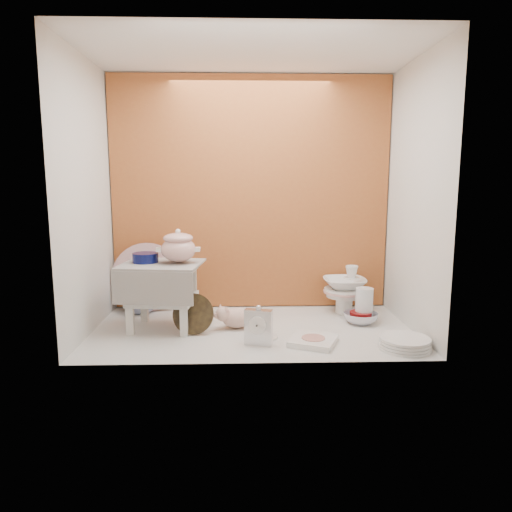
{
  "coord_description": "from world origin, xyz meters",
  "views": [
    {
      "loc": [
        -0.06,
        -2.56,
        0.84
      ],
      "look_at": [
        0.02,
        0.02,
        0.42
      ],
      "focal_mm": 32.83,
      "sensor_mm": 36.0,
      "label": 1
    }
  ],
  "objects_px": {
    "floral_platter": "(147,277)",
    "gold_rim_teacup": "(261,326)",
    "porcelain_tower": "(344,289)",
    "mantel_clock": "(259,325)",
    "dinner_plate_stack": "(405,343)",
    "crystal_bowl": "(361,318)",
    "step_stool": "(163,296)",
    "soup_tureen": "(178,246)",
    "plush_pig": "(237,317)",
    "blue_white_vase": "(140,295)"
  },
  "relations": [
    {
      "from": "step_stool",
      "to": "blue_white_vase",
      "type": "relative_size",
      "value": 1.96
    },
    {
      "from": "step_stool",
      "to": "porcelain_tower",
      "type": "bearing_deg",
      "value": 20.95
    },
    {
      "from": "soup_tureen",
      "to": "porcelain_tower",
      "type": "height_order",
      "value": "soup_tureen"
    },
    {
      "from": "gold_rim_teacup",
      "to": "porcelain_tower",
      "type": "distance_m",
      "value": 0.72
    },
    {
      "from": "soup_tureen",
      "to": "step_stool",
      "type": "bearing_deg",
      "value": -177.97
    },
    {
      "from": "floral_platter",
      "to": "porcelain_tower",
      "type": "distance_m",
      "value": 1.26
    },
    {
      "from": "mantel_clock",
      "to": "dinner_plate_stack",
      "type": "relative_size",
      "value": 0.79
    },
    {
      "from": "mantel_clock",
      "to": "dinner_plate_stack",
      "type": "distance_m",
      "value": 0.74
    },
    {
      "from": "plush_pig",
      "to": "floral_platter",
      "type": "bearing_deg",
      "value": 152.92
    },
    {
      "from": "floral_platter",
      "to": "plush_pig",
      "type": "bearing_deg",
      "value": -33.27
    },
    {
      "from": "step_stool",
      "to": "mantel_clock",
      "type": "relative_size",
      "value": 2.11
    },
    {
      "from": "soup_tureen",
      "to": "plush_pig",
      "type": "height_order",
      "value": "soup_tureen"
    },
    {
      "from": "mantel_clock",
      "to": "gold_rim_teacup",
      "type": "xyz_separation_m",
      "value": [
        0.02,
        0.11,
        -0.04
      ]
    },
    {
      "from": "plush_pig",
      "to": "crystal_bowl",
      "type": "xyz_separation_m",
      "value": [
        0.73,
        0.07,
        -0.03
      ]
    },
    {
      "from": "blue_white_vase",
      "to": "floral_platter",
      "type": "bearing_deg",
      "value": 34.18
    },
    {
      "from": "plush_pig",
      "to": "crystal_bowl",
      "type": "height_order",
      "value": "plush_pig"
    },
    {
      "from": "gold_rim_teacup",
      "to": "mantel_clock",
      "type": "bearing_deg",
      "value": -99.05
    },
    {
      "from": "floral_platter",
      "to": "porcelain_tower",
      "type": "height_order",
      "value": "floral_platter"
    },
    {
      "from": "crystal_bowl",
      "to": "plush_pig",
      "type": "bearing_deg",
      "value": -174.22
    },
    {
      "from": "gold_rim_teacup",
      "to": "crystal_bowl",
      "type": "height_order",
      "value": "gold_rim_teacup"
    },
    {
      "from": "blue_white_vase",
      "to": "crystal_bowl",
      "type": "height_order",
      "value": "blue_white_vase"
    },
    {
      "from": "step_stool",
      "to": "blue_white_vase",
      "type": "distance_m",
      "value": 0.4
    },
    {
      "from": "floral_platter",
      "to": "blue_white_vase",
      "type": "relative_size",
      "value": 2.0
    },
    {
      "from": "gold_rim_teacup",
      "to": "dinner_plate_stack",
      "type": "distance_m",
      "value": 0.74
    },
    {
      "from": "soup_tureen",
      "to": "floral_platter",
      "type": "xyz_separation_m",
      "value": [
        -0.25,
        0.36,
        -0.25
      ]
    },
    {
      "from": "porcelain_tower",
      "to": "floral_platter",
      "type": "bearing_deg",
      "value": 176.24
    },
    {
      "from": "mantel_clock",
      "to": "porcelain_tower",
      "type": "xyz_separation_m",
      "value": [
        0.57,
        0.57,
        0.05
      ]
    },
    {
      "from": "gold_rim_teacup",
      "to": "crystal_bowl",
      "type": "xyz_separation_m",
      "value": [
        0.6,
        0.24,
        -0.03
      ]
    },
    {
      "from": "soup_tureen",
      "to": "gold_rim_teacup",
      "type": "relative_size",
      "value": 1.85
    },
    {
      "from": "step_stool",
      "to": "gold_rim_teacup",
      "type": "bearing_deg",
      "value": -11.35
    },
    {
      "from": "porcelain_tower",
      "to": "dinner_plate_stack",
      "type": "bearing_deg",
      "value": -75.72
    },
    {
      "from": "soup_tureen",
      "to": "blue_white_vase",
      "type": "distance_m",
      "value": 0.58
    },
    {
      "from": "floral_platter",
      "to": "gold_rim_teacup",
      "type": "xyz_separation_m",
      "value": [
        0.71,
        -0.54,
        -0.16
      ]
    },
    {
      "from": "blue_white_vase",
      "to": "porcelain_tower",
      "type": "relative_size",
      "value": 0.72
    },
    {
      "from": "soup_tureen",
      "to": "blue_white_vase",
      "type": "bearing_deg",
      "value": 131.65
    },
    {
      "from": "dinner_plate_stack",
      "to": "crystal_bowl",
      "type": "xyz_separation_m",
      "value": [
        -0.11,
        0.43,
        0.0
      ]
    },
    {
      "from": "step_stool",
      "to": "blue_white_vase",
      "type": "bearing_deg",
      "value": 127.33
    },
    {
      "from": "soup_tureen",
      "to": "crystal_bowl",
      "type": "distance_m",
      "value": 1.15
    },
    {
      "from": "plush_pig",
      "to": "step_stool",
      "type": "bearing_deg",
      "value": -175.66
    },
    {
      "from": "plush_pig",
      "to": "gold_rim_teacup",
      "type": "xyz_separation_m",
      "value": [
        0.13,
        -0.17,
        -0.0
      ]
    },
    {
      "from": "floral_platter",
      "to": "plush_pig",
      "type": "distance_m",
      "value": 0.71
    },
    {
      "from": "mantel_clock",
      "to": "porcelain_tower",
      "type": "height_order",
      "value": "porcelain_tower"
    },
    {
      "from": "crystal_bowl",
      "to": "floral_platter",
      "type": "bearing_deg",
      "value": 166.96
    },
    {
      "from": "soup_tureen",
      "to": "floral_platter",
      "type": "height_order",
      "value": "soup_tureen"
    },
    {
      "from": "floral_platter",
      "to": "gold_rim_teacup",
      "type": "bearing_deg",
      "value": -37.48
    },
    {
      "from": "step_stool",
      "to": "porcelain_tower",
      "type": "xyz_separation_m",
      "value": [
        1.1,
        0.28,
        -0.04
      ]
    },
    {
      "from": "mantel_clock",
      "to": "gold_rim_teacup",
      "type": "bearing_deg",
      "value": 96.78
    },
    {
      "from": "step_stool",
      "to": "dinner_plate_stack",
      "type": "distance_m",
      "value": 1.33
    },
    {
      "from": "porcelain_tower",
      "to": "gold_rim_teacup",
      "type": "bearing_deg",
      "value": -140.09
    },
    {
      "from": "blue_white_vase",
      "to": "crystal_bowl",
      "type": "xyz_separation_m",
      "value": [
        1.35,
        -0.27,
        -0.08
      ]
    }
  ]
}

